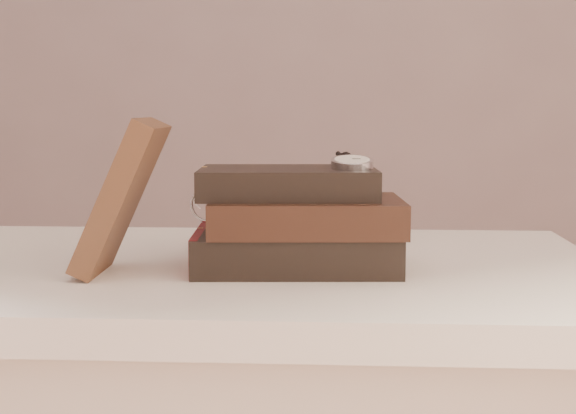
{
  "coord_description": "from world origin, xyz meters",
  "views": [
    {
      "loc": [
        0.17,
        -0.71,
        0.95
      ],
      "look_at": [
        0.1,
        0.31,
        0.82
      ],
      "focal_mm": 53.34,
      "sensor_mm": 36.0,
      "label": 1
    }
  ],
  "objects": [
    {
      "name": "eyeglasses",
      "position": [
        0.02,
        0.39,
        0.82
      ],
      "size": [
        0.11,
        0.12,
        0.05
      ],
      "color": "silver",
      "rests_on": "book_stack"
    },
    {
      "name": "journal",
      "position": [
        -0.09,
        0.26,
        0.84
      ],
      "size": [
        0.11,
        0.12,
        0.18
      ],
      "primitive_type": "cube",
      "rotation": [
        0.0,
        0.43,
        0.03
      ],
      "color": "#3E2518",
      "rests_on": "table"
    },
    {
      "name": "book_stack",
      "position": [
        0.11,
        0.31,
        0.81
      ],
      "size": [
        0.26,
        0.18,
        0.12
      ],
      "color": "black",
      "rests_on": "table"
    },
    {
      "name": "table",
      "position": [
        0.0,
        0.35,
        0.66
      ],
      "size": [
        1.0,
        0.6,
        0.75
      ],
      "color": "white",
      "rests_on": "ground"
    },
    {
      "name": "pocket_watch",
      "position": [
        0.18,
        0.31,
        0.88
      ],
      "size": [
        0.05,
        0.15,
        0.02
      ],
      "color": "silver",
      "rests_on": "book_stack"
    }
  ]
}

